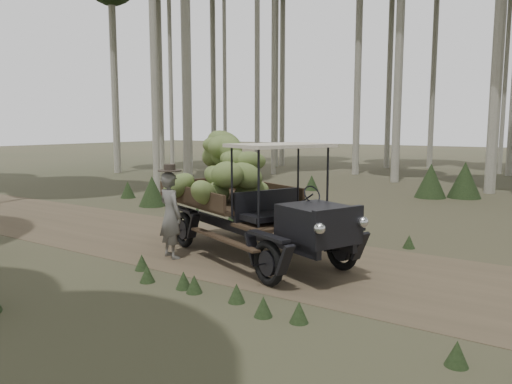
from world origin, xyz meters
TOP-DOWN VIEW (x-y plane):
  - ground at (0.00, 0.00)m, footprint 120.00×120.00m
  - dirt_track at (0.00, 0.00)m, footprint 70.00×4.00m
  - banana_truck at (-1.30, -0.09)m, footprint 5.35×3.48m
  - farmer at (-2.28, -1.17)m, footprint 0.74×0.60m
  - undergrowth at (3.15, -0.18)m, footprint 23.78×23.09m

SIDE VIEW (x-z plane):
  - ground at x=0.00m, z-range 0.00..0.00m
  - dirt_track at x=0.00m, z-range 0.00..0.01m
  - undergrowth at x=3.15m, z-range -0.16..1.20m
  - farmer at x=-2.28m, z-range -0.05..1.87m
  - banana_truck at x=-1.30m, z-range 0.13..2.84m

